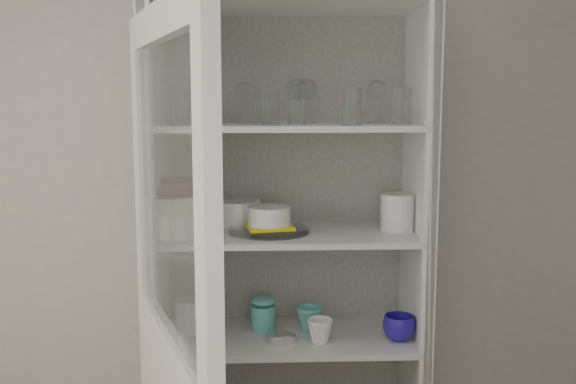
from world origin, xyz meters
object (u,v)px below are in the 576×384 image
(glass_platter, at_px, (269,230))
(terracotta_bowl, at_px, (174,188))
(yellow_trivet, at_px, (269,226))
(goblet_0, at_px, (245,101))
(goblet_3, at_px, (377,100))
(mug_blue, at_px, (399,328))
(teal_jar, at_px, (263,315))
(white_ramekin, at_px, (269,216))
(goblet_2, at_px, (307,99))
(measuring_cups, at_px, (278,338))
(pantry_cabinet, at_px, (287,308))
(plate_stack_front, at_px, (175,225))
(grey_bowl_stack, at_px, (397,212))
(mug_white, at_px, (320,331))
(goblet_1, at_px, (297,98))
(mug_teal, at_px, (309,319))
(white_canister, at_px, (189,315))
(plate_stack_back, at_px, (236,212))
(cream_bowl, at_px, (175,204))

(glass_platter, bearing_deg, terracotta_bowl, -171.33)
(yellow_trivet, bearing_deg, goblet_0, 129.00)
(goblet_3, bearing_deg, goblet_0, -178.76)
(mug_blue, xyz_separation_m, teal_jar, (-0.51, 0.14, 0.01))
(white_ramekin, xyz_separation_m, mug_blue, (0.48, -0.06, -0.42))
(goblet_2, bearing_deg, measuring_cups, -119.11)
(pantry_cabinet, relative_size, teal_jar, 18.42)
(plate_stack_front, xyz_separation_m, grey_bowl_stack, (0.82, 0.06, 0.03))
(mug_white, height_order, teal_jar, teal_jar)
(goblet_1, distance_m, mug_teal, 0.85)
(goblet_1, distance_m, measuring_cups, 0.90)
(pantry_cabinet, distance_m, white_ramekin, 0.40)
(measuring_cups, relative_size, white_canister, 0.69)
(plate_stack_back, relative_size, white_ramekin, 1.28)
(mug_white, height_order, white_canister, white_canister)
(mug_blue, bearing_deg, plate_stack_front, 162.06)
(pantry_cabinet, height_order, white_ramekin, pantry_cabinet)
(goblet_2, distance_m, white_ramekin, 0.48)
(plate_stack_back, bearing_deg, cream_bowl, -134.91)
(yellow_trivet, xyz_separation_m, white_canister, (-0.31, 0.06, -0.36))
(yellow_trivet, bearing_deg, plate_stack_front, -171.33)
(cream_bowl, relative_size, mug_white, 2.18)
(goblet_1, height_order, cream_bowl, goblet_1)
(yellow_trivet, distance_m, mug_white, 0.43)
(terracotta_bowl, height_order, yellow_trivet, terracotta_bowl)
(grey_bowl_stack, bearing_deg, mug_teal, 172.51)
(goblet_2, bearing_deg, mug_blue, -31.66)
(white_ramekin, distance_m, mug_white, 0.46)
(mug_teal, distance_m, white_canister, 0.46)
(pantry_cabinet, distance_m, plate_stack_back, 0.43)
(pantry_cabinet, height_order, plate_stack_back, pantry_cabinet)
(goblet_0, relative_size, grey_bowl_stack, 1.21)
(goblet_0, relative_size, goblet_1, 0.91)
(goblet_0, distance_m, white_ramekin, 0.44)
(glass_platter, distance_m, mug_blue, 0.60)
(goblet_0, height_order, mug_blue, goblet_0)
(pantry_cabinet, xyz_separation_m, measuring_cups, (-0.04, -0.15, -0.06))
(mug_teal, height_order, teal_jar, teal_jar)
(plate_stack_back, bearing_deg, mug_white, -36.91)
(glass_platter, height_order, white_canister, glass_platter)
(goblet_0, relative_size, mug_blue, 1.41)
(yellow_trivet, bearing_deg, measuring_cups, -65.04)
(terracotta_bowl, bearing_deg, teal_jar, 21.92)
(mug_blue, bearing_deg, yellow_trivet, 155.38)
(cream_bowl, bearing_deg, goblet_1, 23.88)
(goblet_0, height_order, teal_jar, goblet_0)
(pantry_cabinet, distance_m, mug_blue, 0.44)
(mug_teal, bearing_deg, grey_bowl_stack, -0.86)
(white_ramekin, bearing_deg, grey_bowl_stack, 1.49)
(pantry_cabinet, distance_m, goblet_0, 0.82)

